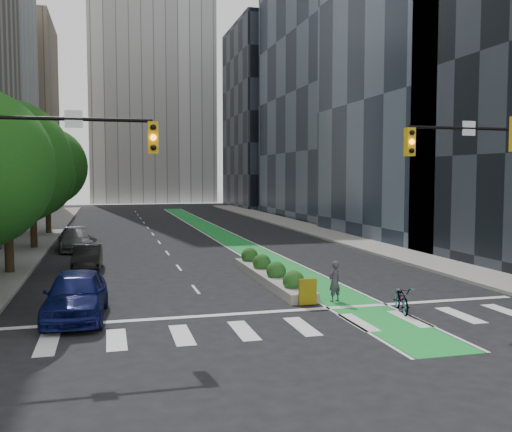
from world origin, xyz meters
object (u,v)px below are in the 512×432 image
median_planter (270,273)px  bicycle (402,299)px  parked_car_left_mid (87,258)px  parked_car_left_far (75,239)px  cyclist (335,281)px  parked_car_left_near (76,295)px

median_planter → bicycle: (3.00, -7.07, 0.11)m
parked_car_left_mid → parked_car_left_far: (-1.06, 8.52, 0.07)m
median_planter → parked_car_left_mid: size_ratio=2.55×
bicycle → parked_car_left_mid: bearing=148.2°
bicycle → parked_car_left_mid: size_ratio=0.46×
bicycle → cyclist: bearing=143.7°
parked_car_left_mid → parked_car_left_far: bearing=98.9°
bicycle → parked_car_left_far: bearing=136.3°
cyclist → parked_car_left_near: bearing=-23.1°
cyclist → parked_car_left_near: 9.77m
median_planter → parked_car_left_far: (-9.51, 13.85, 0.36)m
median_planter → parked_car_left_near: bearing=-149.4°
bicycle → parked_car_left_far: 24.38m
median_planter → cyclist: bearing=-75.4°
parked_car_left_near → parked_car_left_mid: parked_car_left_near is taller
cyclist → parked_car_left_mid: (-9.72, 10.20, -0.15)m
bicycle → parked_car_left_near: parked_car_left_near is taller
parked_car_left_near → parked_car_left_far: bearing=96.2°
median_planter → bicycle: bearing=-67.0°
bicycle → parked_car_left_near: size_ratio=0.37×
cyclist → parked_car_left_far: bearing=-84.2°
parked_car_left_near → bicycle: bearing=-6.9°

